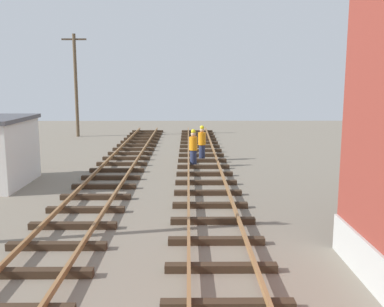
{
  "coord_description": "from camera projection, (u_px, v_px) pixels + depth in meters",
  "views": [
    {
      "loc": [
        -0.01,
        -4.21,
        4.2
      ],
      "look_at": [
        0.11,
        9.59,
        1.88
      ],
      "focal_mm": 40.85,
      "sensor_mm": 36.0,
      "label": 1
    }
  ],
  "objects": [
    {
      "name": "utility_pole_far",
      "position": [
        76.0,
        83.0,
        32.35
      ],
      "size": [
        1.8,
        0.24,
        7.55
      ],
      "color": "brown",
      "rests_on": "ground"
    },
    {
      "name": "track_worker_foreground",
      "position": [
        202.0,
        143.0,
        22.92
      ],
      "size": [
        0.4,
        0.4,
        1.87
      ],
      "color": "#262D4C",
      "rests_on": "ground"
    },
    {
      "name": "track_worker_distant",
      "position": [
        193.0,
        148.0,
        21.17
      ],
      "size": [
        0.4,
        0.4,
        1.87
      ],
      "color": "#262D4C",
      "rests_on": "ground"
    }
  ]
}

